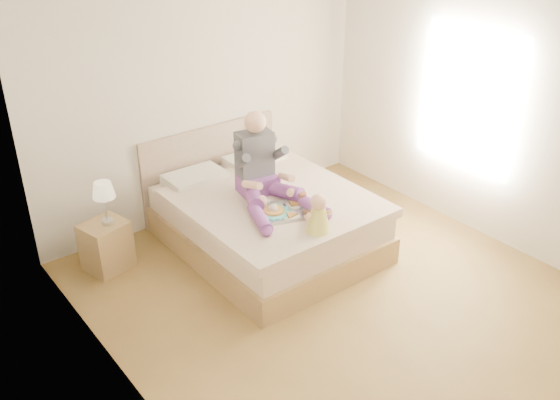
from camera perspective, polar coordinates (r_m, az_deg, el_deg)
room at (r=5.20m, az=6.02°, el=5.64°), size 4.02×4.22×2.71m
bed at (r=6.42m, az=-1.59°, el=-1.50°), size 1.70×2.18×1.00m
nightstand at (r=6.29m, az=-15.59°, el=-4.05°), size 0.48×0.45×0.49m
lamp at (r=6.01m, az=-15.83°, el=0.67°), size 0.21×0.21×0.43m
adult at (r=6.05m, az=-1.55°, el=2.43°), size 0.73×1.10×0.87m
tray at (r=5.87m, az=0.37°, el=-0.85°), size 0.61×0.54×0.15m
baby at (r=5.53m, az=3.49°, el=-1.44°), size 0.27×0.33×0.37m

